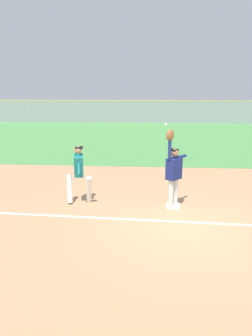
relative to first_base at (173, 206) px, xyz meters
name	(u,v)px	position (x,y,z in m)	size (l,w,h in m)	color
ground_plane	(182,228)	(0.13, -1.48, -0.04)	(78.94, 78.94, 0.00)	tan
outfield_grass	(163,136)	(0.13, 14.95, -0.04)	(55.82, 19.71, 0.01)	#4C8C47
chalk_foul_line	(27,214)	(-4.00, -0.90, -0.04)	(12.00, 0.10, 0.01)	white
first_base	(173,206)	(0.00, 0.00, 0.00)	(0.38, 0.38, 0.08)	white
fielder	(173,170)	(-0.02, -0.06, 1.08)	(0.67, 0.75, 2.28)	silver
runner	(79,170)	(-2.76, 0.16, 0.96)	(0.83, 0.84, 1.72)	white
baseball	(166,124)	(-0.26, -0.04, 2.35)	(0.07, 0.07, 0.07)	white
outfield_fence	(160,112)	(0.13, 24.81, 1.09)	(55.90, 0.08, 2.25)	#93999E
parked_car_black	(95,114)	(-7.13, 28.30, 0.63)	(4.59, 2.52, 1.25)	black
parked_car_red	(142,114)	(-1.84, 28.25, 0.63)	(4.49, 2.30, 1.25)	#B21E1E
parked_car_blue	(197,114)	(4.19, 28.17, 0.63)	(4.48, 2.28, 1.25)	#23389E
parked_car_green	(247,115)	(9.47, 27.73, 0.63)	(4.52, 2.35, 1.25)	#1E6B33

